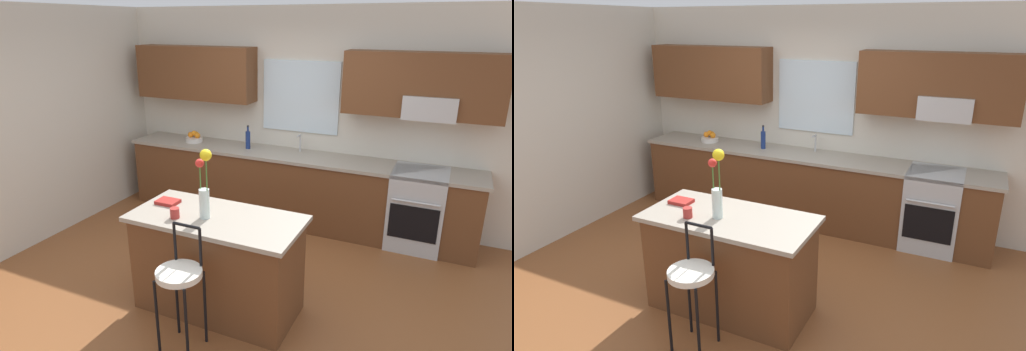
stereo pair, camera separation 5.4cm
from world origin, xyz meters
The scene contains 13 objects.
ground_plane centered at (0.00, 0.00, 0.00)m, with size 14.00×14.00×0.00m, color brown.
wall_left centered at (-2.56, 0.30, 1.35)m, with size 0.12×4.60×2.70m, color beige.
back_wall_assembly centered at (0.03, 1.99, 1.51)m, with size 5.60×0.50×2.70m.
counter_run centered at (0.00, 1.70, 0.47)m, with size 4.56×0.64×0.92m.
sink_faucet centered at (0.06, 1.84, 1.06)m, with size 0.02×0.13×0.23m.
oven_range centered at (1.57, 1.68, 0.46)m, with size 0.60×0.64×0.92m.
kitchen_island centered at (0.08, -0.36, 0.46)m, with size 1.50×0.73×0.92m.
bar_stool_near centered at (0.08, -0.93, 0.64)m, with size 0.36×0.36×1.04m.
flower_vase centered at (0.02, -0.42, 1.21)m, with size 0.16×0.11×0.62m.
mug_ceramic centered at (-0.22, -0.53, 0.97)m, with size 0.08×0.08×0.09m, color #A52D28.
cookbook centered at (-0.46, -0.29, 0.94)m, with size 0.20×0.15×0.03m, color maroon.
fruit_bowl_oranges centered at (-1.44, 1.70, 0.97)m, with size 0.24×0.24×0.16m.
bottle_olive_oil centered at (-0.61, 1.70, 1.04)m, with size 0.06×0.06×0.31m.
Camera 2 is at (1.90, -3.33, 2.50)m, focal length 30.96 mm.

